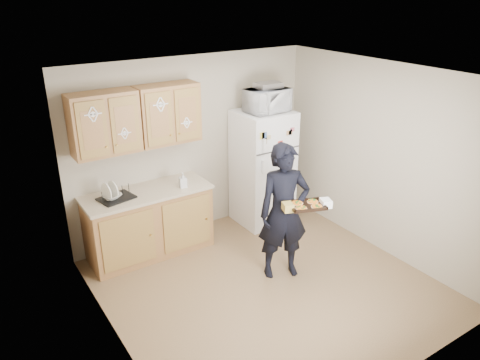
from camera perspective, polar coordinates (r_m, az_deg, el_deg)
name	(u,v)px	position (r m, az deg, el deg)	size (l,w,h in m)	color
floor	(267,286)	(5.77, 3.35, -12.72)	(3.60, 3.60, 0.00)	brown
ceiling	(273,76)	(4.77, 4.05, 12.49)	(3.60, 3.60, 0.00)	silver
wall_back	(192,147)	(6.56, -5.82, 4.07)	(3.60, 0.04, 2.50)	#AB9F8A
wall_front	(405,268)	(4.04, 19.42, -10.06)	(3.60, 0.04, 2.50)	#AB9F8A
wall_left	(110,236)	(4.41, -15.54, -6.60)	(0.04, 3.60, 2.50)	#AB9F8A
wall_right	(381,159)	(6.32, 16.85, 2.42)	(0.04, 3.60, 2.50)	#AB9F8A
refrigerator	(263,168)	(6.88, 2.77, 1.51)	(0.75, 0.70, 1.70)	white
base_cabinet	(149,224)	(6.30, -11.00, -5.25)	(1.60, 0.60, 0.86)	olive
countertop	(147,193)	(6.10, -11.31, -1.52)	(1.64, 0.64, 0.04)	#C1AF94
upper_cab_left	(104,124)	(5.78, -16.23, 6.62)	(0.80, 0.33, 0.75)	olive
upper_cab_right	(168,114)	(6.06, -8.82, 7.99)	(0.80, 0.33, 0.75)	olive
cereal_box	(279,196)	(7.61, 4.75, -2.00)	(0.20, 0.07, 0.32)	gold
person	(284,212)	(5.59, 5.36, -3.92)	(0.62, 0.41, 1.69)	black
baking_tray	(307,206)	(5.38, 8.16, -3.14)	(0.40, 0.29, 0.04)	black
pizza_front_left	(301,208)	(5.29, 7.48, -3.39)	(0.13, 0.13, 0.02)	orange
pizza_front_right	(317,206)	(5.35, 9.35, -3.18)	(0.13, 0.13, 0.02)	orange
pizza_back_left	(297,203)	(5.40, 7.00, -2.79)	(0.13, 0.13, 0.02)	orange
pizza_back_right	(313,201)	(5.46, 8.84, -2.59)	(0.13, 0.13, 0.02)	orange
microwave	(267,100)	(6.55, 3.32, 9.67)	(0.58, 0.40, 0.32)	white
foil_pan	(268,85)	(6.55, 3.47, 11.46)	(0.36, 0.25, 0.08)	#BBBAC2
dish_rack	(116,193)	(5.93, -14.90, -1.51)	(0.41, 0.31, 0.16)	black
bowl	(112,196)	(5.93, -15.38, -1.92)	(0.23, 0.23, 0.06)	white
soap_bottle	(183,180)	(6.10, -6.99, -0.01)	(0.09, 0.09, 0.20)	white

